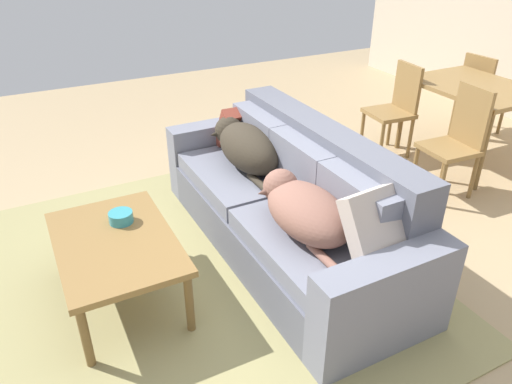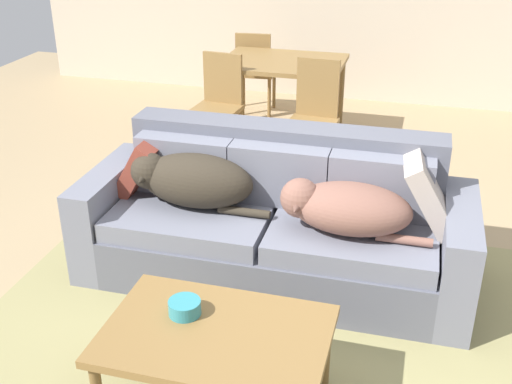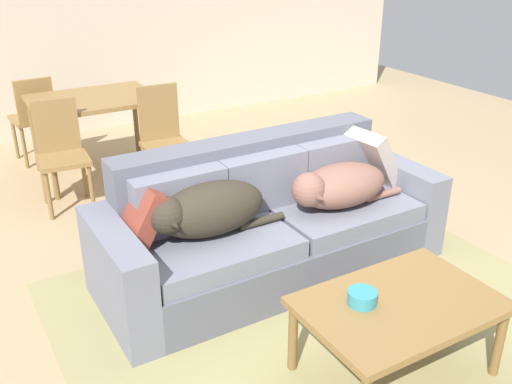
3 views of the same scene
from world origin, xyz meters
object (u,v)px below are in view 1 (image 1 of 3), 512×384
(coffee_table, at_px, (116,247))
(throw_pillow_by_right_arm, at_px, (384,228))
(couch, at_px, (290,206))
(dining_chair_near_right, at_px, (457,138))
(throw_pillow_by_left_arm, at_px, (241,126))
(bowl_on_coffee_table, at_px, (121,217))
(dog_on_right_cushion, at_px, (304,209))
(dining_table, at_px, (475,93))
(dining_chair_near_left, at_px, (396,106))
(dining_chair_far_left, at_px, (480,90))
(dog_on_left_cushion, at_px, (246,146))

(coffee_table, bearing_deg, throw_pillow_by_right_arm, 56.36)
(couch, bearing_deg, dining_chair_near_right, 92.22)
(throw_pillow_by_left_arm, height_order, bowl_on_coffee_table, throw_pillow_by_left_arm)
(dog_on_right_cushion, xyz_separation_m, bowl_on_coffee_table, (-0.58, -0.97, -0.11))
(bowl_on_coffee_table, relative_size, dining_table, 0.13)
(dog_on_right_cushion, bearing_deg, couch, 157.76)
(dog_on_right_cushion, xyz_separation_m, dining_chair_near_left, (-1.39, 1.94, -0.10))
(couch, relative_size, coffee_table, 2.35)
(dog_on_right_cushion, distance_m, dining_chair_far_left, 3.40)
(coffee_table, bearing_deg, throw_pillow_by_left_arm, 125.63)
(bowl_on_coffee_table, bearing_deg, dog_on_left_cushion, 108.92)
(dining_chair_near_left, relative_size, dining_chair_far_left, 1.03)
(bowl_on_coffee_table, xyz_separation_m, dining_chair_near_left, (-0.80, 2.91, 0.01))
(dining_chair_near_right, bearing_deg, throw_pillow_by_left_arm, -112.87)
(dog_on_right_cushion, distance_m, bowl_on_coffee_table, 1.14)
(dining_chair_near_left, bearing_deg, dining_chair_far_left, 94.48)
(dog_on_right_cushion, distance_m, dining_table, 2.65)
(dining_chair_far_left, bearing_deg, dining_chair_near_right, 118.97)
(dining_table, height_order, dining_chair_near_right, dining_chair_near_right)
(couch, distance_m, throw_pillow_by_right_arm, 0.94)
(throw_pillow_by_left_arm, xyz_separation_m, dining_table, (0.38, 2.26, 0.06))
(coffee_table, relative_size, dining_table, 0.90)
(dog_on_right_cushion, relative_size, throw_pillow_by_right_arm, 1.93)
(dining_table, bearing_deg, dining_chair_near_right, -56.22)
(dog_on_right_cushion, distance_m, dining_chair_near_right, 1.91)
(throw_pillow_by_left_arm, bearing_deg, bowl_on_coffee_table, -58.29)
(throw_pillow_by_left_arm, distance_m, dining_chair_near_right, 1.82)
(coffee_table, distance_m, dining_chair_near_left, 3.15)
(dining_chair_near_left, distance_m, dining_chair_far_left, 1.17)
(dog_on_left_cushion, bearing_deg, bowl_on_coffee_table, -71.60)
(dog_on_left_cushion, height_order, dining_chair_near_right, dining_chair_near_right)
(dog_on_right_cushion, xyz_separation_m, dining_chair_far_left, (-1.38, 3.11, -0.11))
(dog_on_right_cushion, distance_m, coffee_table, 1.15)
(dog_on_right_cushion, distance_m, throw_pillow_by_left_arm, 1.33)
(dog_on_right_cushion, height_order, dining_chair_near_left, dining_chair_near_left)
(throw_pillow_by_left_arm, bearing_deg, throw_pillow_by_right_arm, 0.52)
(dog_on_left_cushion, distance_m, throw_pillow_by_left_arm, 0.40)
(couch, distance_m, dog_on_right_cushion, 0.53)
(dining_chair_near_left, bearing_deg, dog_on_right_cushion, -49.47)
(couch, height_order, bowl_on_coffee_table, couch)
(dog_on_right_cushion, relative_size, coffee_table, 0.86)
(dining_chair_near_right, distance_m, dining_chair_far_left, 1.53)
(throw_pillow_by_left_arm, xyz_separation_m, coffee_table, (0.91, -1.27, -0.22))
(coffee_table, bearing_deg, couch, 91.25)
(throw_pillow_by_left_arm, xyz_separation_m, dining_chair_near_left, (-0.07, 1.72, -0.12))
(couch, xyz_separation_m, throw_pillow_by_right_arm, (0.88, 0.06, 0.31))
(dining_table, bearing_deg, coffee_table, -81.47)
(dog_on_left_cushion, height_order, dining_chair_near_left, dining_chair_near_left)
(couch, distance_m, dining_chair_near_right, 1.68)
(coffee_table, bearing_deg, dining_chair_near_left, 108.13)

